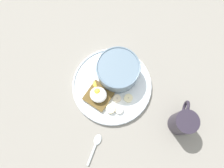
{
  "coord_description": "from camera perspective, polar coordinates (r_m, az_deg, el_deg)",
  "views": [
    {
      "loc": [
        -8.11,
        17.31,
        76.18
      ],
      "look_at": [
        0.0,
        0.0,
        5.0
      ],
      "focal_mm": 35.0,
      "sensor_mm": 36.0,
      "label": 1
    }
  ],
  "objects": [
    {
      "name": "ground_plane",
      "position": [
        0.78,
        0.0,
        -0.77
      ],
      "size": [
        120.0,
        120.0,
        2.0
      ],
      "primitive_type": "cube",
      "color": "gray",
      "rests_on": "ground"
    },
    {
      "name": "plate",
      "position": [
        0.76,
        0.0,
        -0.43
      ],
      "size": [
        27.63,
        27.63,
        1.6
      ],
      "color": "white",
      "rests_on": "ground_plane"
    },
    {
      "name": "oatmeal_bowl",
      "position": [
        0.73,
        1.25,
        3.7
      ],
      "size": [
        14.49,
        14.49,
        7.26
      ],
      "color": "slate",
      "rests_on": "plate"
    },
    {
      "name": "toast_slice",
      "position": [
        0.74,
        -3.5,
        -3.1
      ],
      "size": [
        9.3,
        9.3,
        1.25
      ],
      "color": "brown",
      "rests_on": "plate"
    },
    {
      "name": "poached_egg",
      "position": [
        0.72,
        -3.63,
        -2.67
      ],
      "size": [
        7.25,
        7.12,
        3.11
      ],
      "color": "white",
      "rests_on": "toast_slice"
    },
    {
      "name": "banana_slice_front",
      "position": [
        0.74,
        4.28,
        -3.72
      ],
      "size": [
        3.96,
        3.95,
        1.38
      ],
      "color": "#F6E8B3",
      "rests_on": "plate"
    },
    {
      "name": "banana_slice_left",
      "position": [
        0.74,
        1.34,
        -3.79
      ],
      "size": [
        3.53,
        3.56,
        1.1
      ],
      "color": "beige",
      "rests_on": "plate"
    },
    {
      "name": "banana_slice_back",
      "position": [
        0.73,
        1.86,
        -6.75
      ],
      "size": [
        2.96,
        3.03,
        1.27
      ],
      "color": "#FAE4C5",
      "rests_on": "plate"
    },
    {
      "name": "banana_slice_right",
      "position": [
        0.73,
        -0.34,
        -6.5
      ],
      "size": [
        4.09,
        4.02,
        1.59
      ],
      "color": "beige",
      "rests_on": "plate"
    },
    {
      "name": "coffee_mug",
      "position": [
        0.73,
        18.07,
        -9.43
      ],
      "size": [
        7.24,
        10.87,
        9.8
      ],
      "color": "#27212D",
      "rests_on": "ground_plane"
    },
    {
      "name": "spoon",
      "position": [
        0.74,
        -4.38,
        -15.76
      ],
      "size": [
        2.65,
        10.41,
        0.8
      ],
      "color": "silver",
      "rests_on": "ground_plane"
    }
  ]
}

